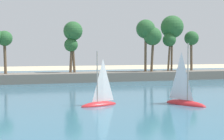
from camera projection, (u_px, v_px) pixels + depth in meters
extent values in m
cube|color=#386B84|center=(40.00, 85.00, 55.83)|extent=(220.00, 87.79, 0.06)
cube|color=slate|center=(39.00, 78.00, 59.53)|extent=(88.70, 6.00, 1.80)
cylinder|color=brown|center=(191.00, 54.00, 69.22)|extent=(0.59, 0.94, 7.10)
sphere|color=#285B2D|center=(192.00, 38.00, 69.02)|extent=(3.10, 3.10, 3.10)
cylinder|color=brown|center=(169.00, 55.00, 66.84)|extent=(0.72, 0.70, 6.63)
sphere|color=#285B2D|center=(169.00, 40.00, 66.65)|extent=(2.81, 2.81, 2.81)
cylinder|color=brown|center=(145.00, 50.00, 64.55)|extent=(0.66, 0.96, 8.75)
sphere|color=#285B2D|center=(146.00, 29.00, 64.31)|extent=(3.90, 3.90, 3.90)
cylinder|color=brown|center=(152.00, 54.00, 64.48)|extent=(0.75, 0.81, 7.29)
sphere|color=#285B2D|center=(152.00, 36.00, 64.28)|extent=(3.75, 3.75, 3.75)
cylinder|color=brown|center=(71.00, 59.00, 61.97)|extent=(0.84, 0.61, 5.47)
sphere|color=#285B2D|center=(71.00, 45.00, 61.82)|extent=(2.68, 2.68, 2.68)
cylinder|color=brown|center=(5.00, 56.00, 57.98)|extent=(0.64, 0.82, 6.56)
sphere|color=#285B2D|center=(5.00, 38.00, 57.80)|extent=(2.80, 2.80, 2.80)
cylinder|color=brown|center=(172.00, 49.00, 67.90)|extent=(0.43, 0.61, 9.44)
sphere|color=#285B2D|center=(172.00, 27.00, 67.64)|extent=(4.89, 4.89, 4.89)
cylinder|color=brown|center=(73.00, 52.00, 62.02)|extent=(0.92, 0.78, 8.19)
sphere|color=#285B2D|center=(73.00, 31.00, 61.79)|extent=(3.76, 3.76, 3.76)
ellipsoid|color=red|center=(99.00, 105.00, 33.74)|extent=(4.50, 2.56, 0.86)
cylinder|color=gray|center=(97.00, 77.00, 33.44)|extent=(0.13, 0.13, 5.39)
pyramid|color=white|center=(103.00, 80.00, 33.87)|extent=(1.88, 0.72, 4.58)
ellipsoid|color=red|center=(185.00, 105.00, 34.36)|extent=(3.58, 5.10, 0.99)
cylinder|color=gray|center=(188.00, 72.00, 33.97)|extent=(0.15, 0.15, 6.21)
pyramid|color=silver|center=(181.00, 76.00, 34.62)|extent=(1.15, 2.06, 5.28)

